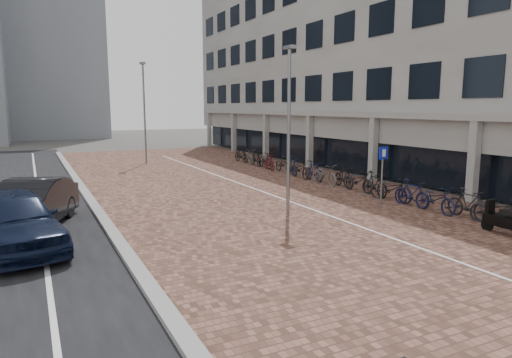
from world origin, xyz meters
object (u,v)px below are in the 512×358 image
at_px(car_dark, 29,205).
at_px(scooter_mid, 505,219).
at_px(car_navy, 14,220).
at_px(parking_sign, 383,167).

height_order(car_dark, scooter_mid, car_dark).
bearing_deg(car_navy, scooter_mid, -32.47).
bearing_deg(parking_sign, car_dark, 161.68).
bearing_deg(scooter_mid, car_dark, 150.66).
bearing_deg(car_dark, parking_sign, 12.01).
xyz_separation_m(car_navy, parking_sign, (12.86, 0.06, 0.71)).
relative_size(car_dark, parking_sign, 2.06).
distance_m(scooter_mid, parking_sign, 5.14).
height_order(car_navy, scooter_mid, car_navy).
xyz_separation_m(scooter_mid, parking_sign, (-0.33, 5.02, 1.02)).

